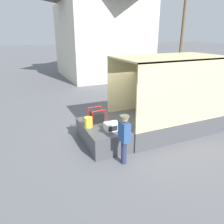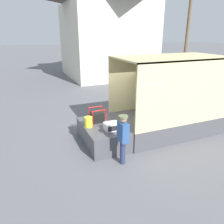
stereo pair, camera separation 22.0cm
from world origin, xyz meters
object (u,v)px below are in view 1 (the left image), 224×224
(microwave, at_px, (112,126))
(worker_person, at_px, (124,135))
(portable_generator, at_px, (97,117))
(orange_bucket, at_px, (88,122))
(utility_pole, at_px, (182,34))
(box_truck, at_px, (198,104))

(microwave, relative_size, worker_person, 0.30)
(portable_generator, height_order, orange_bucket, portable_generator)
(microwave, relative_size, utility_pole, 0.07)
(worker_person, bearing_deg, box_truck, 18.79)
(microwave, bearing_deg, worker_person, -92.66)
(worker_person, bearing_deg, utility_pole, 43.64)
(microwave, height_order, worker_person, worker_person)
(orange_bucket, xyz_separation_m, utility_pole, (12.50, 9.67, 3.07))
(box_truck, distance_m, portable_generator, 4.86)
(box_truck, height_order, orange_bucket, box_truck)
(microwave, height_order, utility_pole, utility_pole)
(microwave, xyz_separation_m, worker_person, (-0.05, -1.05, 0.13))
(microwave, height_order, portable_generator, portable_generator)
(orange_bucket, bearing_deg, worker_person, -68.73)
(orange_bucket, bearing_deg, portable_generator, 34.75)
(portable_generator, bearing_deg, orange_bucket, -145.25)
(orange_bucket, height_order, worker_person, worker_person)
(orange_bucket, distance_m, utility_pole, 16.10)
(box_truck, bearing_deg, orange_bucket, 179.48)
(box_truck, bearing_deg, portable_generator, 175.45)
(box_truck, relative_size, utility_pole, 0.88)
(portable_generator, bearing_deg, utility_pole, 37.83)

